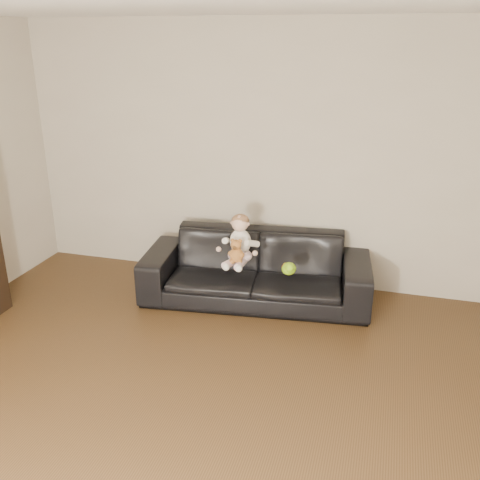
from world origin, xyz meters
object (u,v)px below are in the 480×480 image
(toy_blue_disc, at_px, (288,267))
(toy_green, at_px, (289,269))
(baby, at_px, (240,242))
(toy_rattle, at_px, (285,268))
(sofa, at_px, (256,268))
(teddy_bear, at_px, (236,251))

(toy_blue_disc, bearing_deg, toy_green, -76.88)
(baby, relative_size, toy_rattle, 6.61)
(sofa, distance_m, teddy_bear, 0.39)
(sofa, height_order, toy_green, sofa)
(sofa, height_order, toy_blue_disc, sofa)
(teddy_bear, relative_size, toy_green, 1.49)
(toy_rattle, height_order, toy_blue_disc, toy_rattle)
(baby, distance_m, teddy_bear, 0.15)
(toy_green, distance_m, toy_blue_disc, 0.16)
(sofa, xyz_separation_m, toy_rattle, (0.33, -0.20, 0.14))
(sofa, bearing_deg, toy_green, -41.54)
(toy_blue_disc, bearing_deg, toy_rattle, -94.07)
(baby, bearing_deg, toy_green, -5.54)
(sofa, bearing_deg, baby, -144.79)
(baby, xyz_separation_m, toy_rattle, (0.46, -0.09, -0.17))
(teddy_bear, bearing_deg, baby, 100.75)
(sofa, bearing_deg, toy_rattle, -38.44)
(teddy_bear, bearing_deg, sofa, 71.75)
(teddy_bear, height_order, toy_green, teddy_bear)
(teddy_bear, xyz_separation_m, toy_blue_disc, (0.46, 0.15, -0.16))
(toy_blue_disc, bearing_deg, teddy_bear, -161.32)
(toy_rattle, xyz_separation_m, toy_blue_disc, (0.01, 0.10, -0.03))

